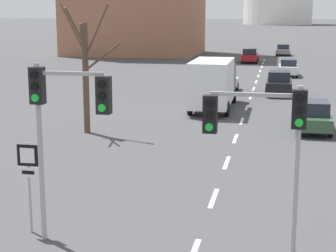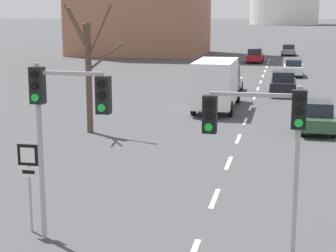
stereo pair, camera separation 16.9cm
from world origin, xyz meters
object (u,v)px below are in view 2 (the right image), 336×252
sedan_distant_centre (283,83)px  sedan_far_left (230,82)px  sedan_near_left (317,117)px  delivery_truck (217,82)px  route_sign_post (29,171)px  sedan_mid_centre (293,68)px  traffic_signal_near_left (61,108)px  sedan_far_right (288,50)px  traffic_signal_near_right (265,127)px  sedan_near_right (255,56)px

sedan_distant_centre → sedan_far_left: bearing=170.2°
sedan_near_left → delivery_truck: 8.19m
route_sign_post → sedan_far_left: bearing=84.7°
sedan_mid_centre → route_sign_post: bearing=-100.5°
traffic_signal_near_left → route_sign_post: (-1.17, 0.35, -1.87)m
sedan_mid_centre → sedan_far_right: bearing=91.0°
delivery_truck → sedan_distant_centre: bearing=60.5°
sedan_far_left → delivery_truck: (-0.08, -7.80, 0.91)m
sedan_distant_centre → delivery_truck: (-4.02, -7.12, 0.82)m
route_sign_post → sedan_mid_centre: size_ratio=0.67×
sedan_far_right → sedan_distant_centre: size_ratio=1.04×
sedan_distant_centre → delivery_truck: size_ratio=0.59×
traffic_signal_near_right → sedan_near_right: size_ratio=0.97×
traffic_signal_near_left → sedan_mid_centre: traffic_signal_near_left is taller
sedan_far_right → traffic_signal_near_left: bearing=-95.0°
traffic_signal_near_right → route_sign_post: (-6.37, -0.09, -1.51)m
traffic_signal_near_left → sedan_far_right: (5.82, 66.02, -2.85)m
traffic_signal_near_left → traffic_signal_near_right: bearing=4.8°
sedan_distant_centre → delivery_truck: bearing=-119.5°
sedan_far_left → sedan_distant_centre: sedan_distant_centre is taller
route_sign_post → delivery_truck: delivery_truck is taller
sedan_far_right → sedan_distant_centre: (-0.35, -37.62, 0.10)m
traffic_signal_near_right → sedan_near_left: traffic_signal_near_right is taller
sedan_far_right → traffic_signal_near_right: bearing=-90.5°
delivery_truck → route_sign_post: bearing=-97.1°
traffic_signal_near_right → sedan_near_left: 15.55m
sedan_distant_centre → traffic_signal_near_left: bearing=-100.9°
route_sign_post → sedan_near_right: route_sign_post is taller
sedan_near_right → sedan_far_left: size_ratio=1.15×
traffic_signal_near_left → sedan_far_left: size_ratio=1.24×
traffic_signal_near_right → sedan_far_left: bearing=97.3°
traffic_signal_near_right → sedan_far_left: 28.99m
sedan_near_left → sedan_far_right: size_ratio=0.90×
route_sign_post → sedan_near_right: bearing=86.7°
sedan_near_left → sedan_near_right: size_ratio=0.90×
sedan_near_right → sedan_far_right: sedan_near_right is taller
traffic_signal_near_left → traffic_signal_near_right: size_ratio=1.11×
traffic_signal_near_right → sedan_distant_centre: (0.26, 27.97, -2.39)m
traffic_signal_near_right → route_sign_post: size_ratio=1.67×
sedan_near_left → sedan_far_left: size_ratio=1.03×
route_sign_post → delivery_truck: 21.09m
sedan_near_right → route_sign_post: bearing=-93.3°
traffic_signal_near_right → sedan_far_right: traffic_signal_near_right is taller
traffic_signal_near_right → delivery_truck: 21.24m
sedan_near_left → sedan_mid_centre: sedan_near_left is taller
sedan_near_right → sedan_mid_centre: size_ratio=1.15×
sedan_mid_centre → delivery_truck: 19.97m
sedan_far_right → sedan_near_left: bearing=-88.3°
traffic_signal_near_right → sedan_distant_centre: traffic_signal_near_right is taller
route_sign_post → sedan_distant_centre: 28.84m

